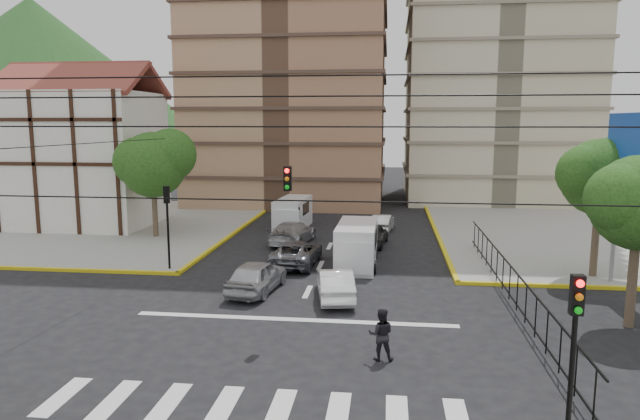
# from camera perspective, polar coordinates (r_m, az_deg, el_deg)

# --- Properties ---
(ground) EXTENTS (160.00, 160.00, 0.00)m
(ground) POSITION_cam_1_polar(r_m,az_deg,el_deg) (22.18, -3.11, -11.93)
(ground) COLOR black
(ground) RESTS_ON ground
(sidewalk_nw) EXTENTS (26.00, 26.00, 0.15)m
(sidewalk_nw) POSITION_cam_1_polar(r_m,az_deg,el_deg) (47.47, -23.12, -1.33)
(sidewalk_nw) COLOR gray
(sidewalk_nw) RESTS_ON ground
(sidewalk_ne) EXTENTS (26.00, 26.00, 0.15)m
(sidewalk_ne) POSITION_cam_1_polar(r_m,az_deg,el_deg) (44.29, 28.45, -2.38)
(sidewalk_ne) COLOR gray
(sidewalk_ne) RESTS_ON ground
(crosswalk_stripes) EXTENTS (12.00, 2.40, 0.01)m
(crosswalk_stripes) POSITION_cam_1_polar(r_m,az_deg,el_deg) (16.81, -6.86, -19.06)
(crosswalk_stripes) COLOR silver
(crosswalk_stripes) RESTS_ON ground
(stop_line) EXTENTS (13.00, 0.40, 0.01)m
(stop_line) POSITION_cam_1_polar(r_m,az_deg,el_deg) (23.28, -2.59, -10.88)
(stop_line) COLOR silver
(stop_line) RESTS_ON ground
(tudor_building) EXTENTS (10.80, 8.05, 12.23)m
(tudor_building) POSITION_cam_1_polar(r_m,az_deg,el_deg) (46.41, -22.43, 4.94)
(tudor_building) COLOR silver
(tudor_building) RESTS_ON ground
(distant_hill) EXTENTS (70.00, 70.00, 28.00)m
(distant_hill) POSITION_cam_1_polar(r_m,az_deg,el_deg) (107.95, -26.58, 11.17)
(distant_hill) COLOR #194D1B
(distant_hill) RESTS_ON ground
(park_fence) EXTENTS (0.10, 22.50, 1.66)m
(park_fence) POSITION_cam_1_polar(r_m,az_deg,el_deg) (26.67, 18.35, -8.77)
(park_fence) COLOR black
(park_fence) RESTS_ON ground
(billboard) EXTENTS (0.36, 6.20, 8.10)m
(billboard) POSITION_cam_1_polar(r_m,az_deg,el_deg) (28.60, 29.13, 3.99)
(billboard) COLOR slate
(billboard) RESTS_ON ground
(tree_park_c) EXTENTS (4.65, 3.80, 7.25)m
(tree_park_c) POSITION_cam_1_polar(r_m,az_deg,el_deg) (31.33, 26.36, 3.30)
(tree_park_c) COLOR #473828
(tree_park_c) RESTS_ON ground
(tree_tudor) EXTENTS (5.39, 4.40, 7.43)m
(tree_tudor) POSITION_cam_1_polar(r_m,az_deg,el_deg) (39.70, -16.25, 4.66)
(tree_tudor) COLOR #473828
(tree_tudor) RESTS_ON ground
(traffic_light_se) EXTENTS (0.28, 0.22, 4.40)m
(traffic_light_se) POSITION_cam_1_polar(r_m,az_deg,el_deg) (14.10, 24.05, -11.61)
(traffic_light_se) COLOR black
(traffic_light_se) RESTS_ON ground
(traffic_light_nw) EXTENTS (0.28, 0.22, 4.40)m
(traffic_light_nw) POSITION_cam_1_polar(r_m,az_deg,el_deg) (30.82, -15.02, -0.33)
(traffic_light_nw) COLOR black
(traffic_light_nw) RESTS_ON ground
(traffic_light_hanging) EXTENTS (18.00, 9.12, 0.92)m
(traffic_light_hanging) POSITION_cam_1_polar(r_m,az_deg,el_deg) (18.84, -4.33, 2.86)
(traffic_light_hanging) COLOR black
(traffic_light_hanging) RESTS_ON ground
(van_right_lane) EXTENTS (2.20, 5.26, 2.36)m
(van_right_lane) POSITION_cam_1_polar(r_m,az_deg,el_deg) (31.10, 3.68, -3.65)
(van_right_lane) COLOR silver
(van_right_lane) RESTS_ON ground
(van_left_lane) EXTENTS (2.29, 5.08, 2.23)m
(van_left_lane) POSITION_cam_1_polar(r_m,az_deg,el_deg) (42.19, -2.79, -0.43)
(van_left_lane) COLOR silver
(van_left_lane) RESTS_ON ground
(car_silver_front_left) EXTENTS (2.39, 4.67, 1.52)m
(car_silver_front_left) POSITION_cam_1_polar(r_m,az_deg,el_deg) (26.80, -6.36, -6.58)
(car_silver_front_left) COLOR #A5A5AA
(car_silver_front_left) RESTS_ON ground
(car_white_front_right) EXTENTS (2.16, 4.39, 1.39)m
(car_white_front_right) POSITION_cam_1_polar(r_m,az_deg,el_deg) (25.64, 1.54, -7.39)
(car_white_front_right) COLOR white
(car_white_front_right) RESTS_ON ground
(car_grey_mid_left) EXTENTS (2.55, 5.09, 1.38)m
(car_grey_mid_left) POSITION_cam_1_polar(r_m,az_deg,el_deg) (31.59, -2.38, -4.29)
(car_grey_mid_left) COLOR #5B5C63
(car_grey_mid_left) RESTS_ON ground
(car_silver_rear_left) EXTENTS (2.83, 5.30, 1.46)m
(car_silver_rear_left) POSITION_cam_1_polar(r_m,az_deg,el_deg) (37.08, -2.76, -2.27)
(car_silver_rear_left) COLOR #A9AAAE
(car_silver_rear_left) RESTS_ON ground
(car_darkgrey_mid_right) EXTENTS (2.25, 4.54, 1.49)m
(car_darkgrey_mid_right) POSITION_cam_1_polar(r_m,az_deg,el_deg) (36.57, 5.19, -2.43)
(car_darkgrey_mid_right) COLOR #252527
(car_darkgrey_mid_right) RESTS_ON ground
(car_white_rear_right) EXTENTS (1.75, 3.88, 1.23)m
(car_white_rear_right) POSITION_cam_1_polar(r_m,az_deg,el_deg) (41.45, 6.26, -1.29)
(car_white_rear_right) COLOR silver
(car_white_rear_right) RESTS_ON ground
(pedestrian_crosswalk) EXTENTS (0.88, 0.69, 1.77)m
(pedestrian_crosswalk) POSITION_cam_1_polar(r_m,az_deg,el_deg) (19.41, 6.12, -12.26)
(pedestrian_crosswalk) COLOR black
(pedestrian_crosswalk) RESTS_ON ground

